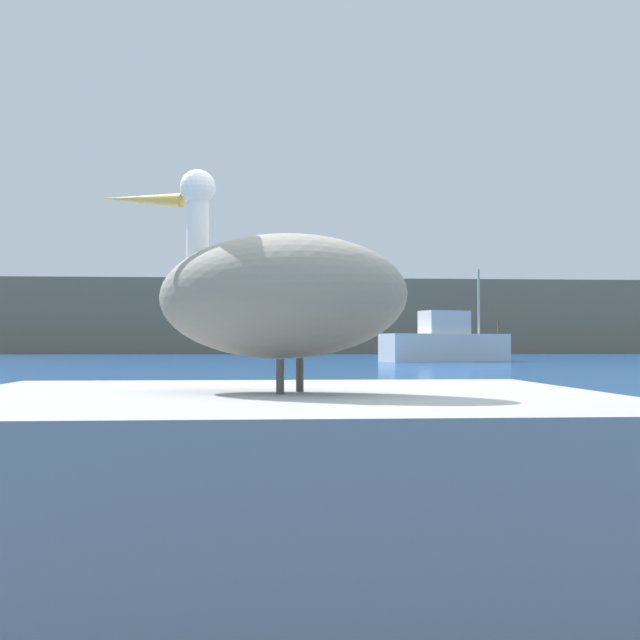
{
  "coord_description": "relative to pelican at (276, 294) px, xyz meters",
  "views": [
    {
      "loc": [
        -0.48,
        -3.4,
        0.92
      ],
      "look_at": [
        0.76,
        13.18,
        1.38
      ],
      "focal_mm": 46.84,
      "sensor_mm": 36.0,
      "label": 1
    }
  ],
  "objects": [
    {
      "name": "pier_dock",
      "position": [
        0.01,
        -0.0,
        -0.74
      ],
      "size": [
        2.54,
        2.25,
        0.73
      ],
      "primitive_type": "cube",
      "color": "#959595",
      "rests_on": "ground"
    },
    {
      "name": "fishing_boat_white",
      "position": [
        9.44,
        38.58,
        -0.17
      ],
      "size": [
        6.98,
        3.91,
        4.76
      ],
      "rotation": [
        0.0,
        0.0,
        0.34
      ],
      "color": "white",
      "rests_on": "ground"
    },
    {
      "name": "ground_plane",
      "position": [
        0.41,
        0.18,
        -1.11
      ],
      "size": [
        260.0,
        260.0,
        0.0
      ],
      "primitive_type": "plane",
      "color": "#194C93"
    },
    {
      "name": "pelican",
      "position": [
        0.0,
        0.0,
        0.0
      ],
      "size": [
        1.33,
        0.93,
        0.89
      ],
      "rotation": [
        0.0,
        0.0,
        2.68
      ],
      "color": "gray",
      "rests_on": "pier_dock"
    },
    {
      "name": "hillside_backdrop",
      "position": [
        0.41,
        80.15,
        2.36
      ],
      "size": [
        140.0,
        13.76,
        6.94
      ],
      "primitive_type": "cube",
      "color": "#7F755B",
      "rests_on": "ground"
    }
  ]
}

